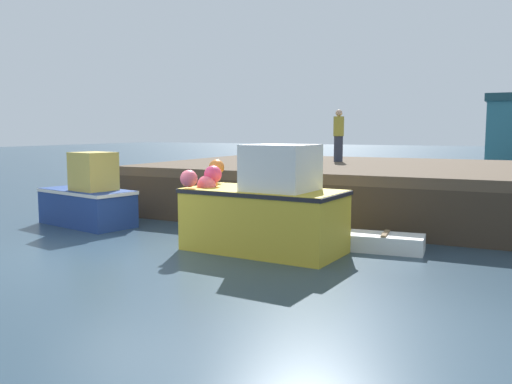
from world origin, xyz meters
TOP-DOWN VIEW (x-y plane):
  - ground at (0.00, 0.00)m, footprint 120.00×160.00m
  - pier at (2.98, 7.21)m, footprint 12.17×8.23m
  - fishing_boat_near_left at (-2.68, 2.12)m, footprint 2.89×1.80m
  - fishing_boat_near_right at (2.70, 1.38)m, footprint 3.40×1.87m
  - rowboat at (4.89, 2.51)m, footprint 1.60×0.92m
  - dockworker at (1.93, 8.59)m, footprint 0.34×0.34m

SIDE VIEW (x-z plane):
  - ground at x=0.00m, z-range -0.10..0.00m
  - rowboat at x=4.89m, z-range -0.02..0.36m
  - fishing_boat_near_left at x=-2.68m, z-range -0.26..1.64m
  - fishing_boat_near_right at x=2.70m, z-range -0.21..1.96m
  - pier at x=2.98m, z-range 0.49..1.93m
  - dockworker at x=1.93m, z-range 1.44..3.11m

